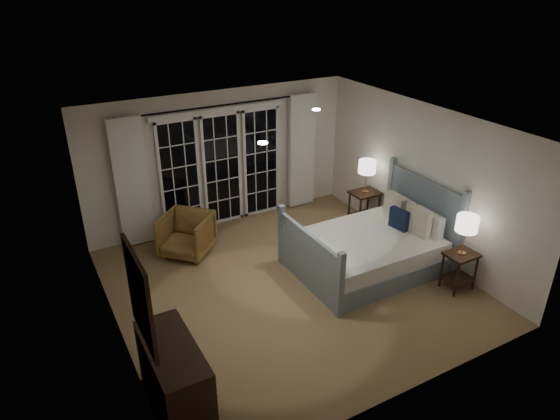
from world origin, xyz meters
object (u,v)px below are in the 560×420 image
bed (370,249)px  nightstand_left (459,265)px  nightstand_right (364,203)px  lamp_right (367,167)px  dresser (175,378)px  lamp_left (467,224)px  armchair (186,235)px

bed → nightstand_left: size_ratio=3.78×
nightstand_right → lamp_right: 0.72m
lamp_right → bed: bearing=-123.5°
nightstand_left → dresser: dresser is taller
nightstand_left → nightstand_right: bearing=89.3°
lamp_right → dresser: size_ratio=0.51×
bed → dresser: bearing=-160.6°
bed → lamp_left: 1.56m
nightstand_right → bed: bearing=-123.5°
nightstand_left → nightstand_right: size_ratio=0.90×
lamp_left → nightstand_right: bearing=89.3°
lamp_left → armchair: size_ratio=0.77×
nightstand_left → dresser: bearing=-177.8°
nightstand_left → lamp_right: lamp_right is taller
armchair → lamp_right: bearing=35.6°
bed → lamp_left: (0.79, -1.11, 0.76)m
bed → lamp_right: size_ratio=3.72×
lamp_left → dresser: (-4.43, -0.17, -0.66)m
lamp_right → lamp_left: bearing=-90.7°
lamp_right → armchair: 3.40m
lamp_right → armchair: (-3.25, 0.58, -0.80)m
nightstand_right → lamp_left: size_ratio=1.10×
nightstand_left → dresser: size_ratio=0.50×
nightstand_left → bed: bearing=125.2°
bed → dresser: (-3.64, -1.28, 0.09)m
nightstand_left → armchair: size_ratio=0.76×
nightstand_right → lamp_left: bearing=-90.7°
dresser → armchair: bearing=68.7°
bed → lamp_left: size_ratio=3.72×
bed → nightstand_left: bearing=-54.8°
nightstand_right → dresser: dresser is taller
nightstand_right → nightstand_left: bearing=-90.7°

